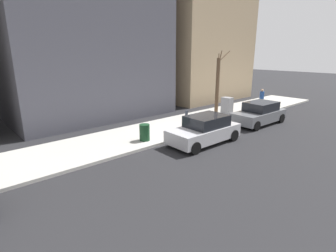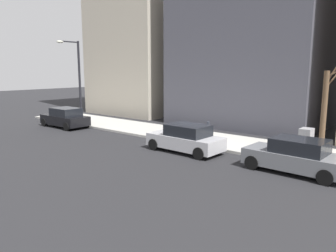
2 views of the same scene
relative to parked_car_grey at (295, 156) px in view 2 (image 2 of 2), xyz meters
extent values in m
plane|color=#232326|center=(1.16, 6.22, -0.74)|extent=(120.00, 120.00, 0.00)
cube|color=#B2AFA8|center=(3.16, 6.22, -0.66)|extent=(4.00, 36.00, 0.15)
cube|color=slate|center=(0.00, 0.05, -0.17)|extent=(1.95, 4.26, 0.70)
cube|color=black|center=(-0.01, -0.15, 0.48)|extent=(1.68, 2.26, 0.60)
cylinder|color=black|center=(-0.79, 1.63, -0.42)|extent=(0.24, 0.65, 0.64)
cylinder|color=black|center=(0.91, 1.57, -0.42)|extent=(0.24, 0.65, 0.64)
cylinder|color=black|center=(-0.90, -1.46, -0.42)|extent=(0.24, 0.65, 0.64)
cube|color=#B7B7BC|center=(-0.11, 5.90, -0.17)|extent=(1.89, 4.24, 0.70)
cube|color=black|center=(-0.11, 5.70, 0.48)|extent=(1.65, 2.23, 0.60)
cylinder|color=black|center=(-0.92, 7.47, -0.42)|extent=(0.23, 0.64, 0.64)
cylinder|color=black|center=(0.78, 7.43, -0.42)|extent=(0.23, 0.64, 0.64)
cylinder|color=black|center=(-0.99, 4.37, -0.42)|extent=(0.23, 0.64, 0.64)
cylinder|color=black|center=(0.71, 4.33, -0.42)|extent=(0.23, 0.64, 0.64)
cube|color=black|center=(0.16, 17.79, -0.17)|extent=(1.82, 4.21, 0.70)
cube|color=black|center=(0.15, 17.59, 0.48)|extent=(1.61, 2.21, 0.60)
cylinder|color=black|center=(-0.69, 19.35, -0.42)|extent=(0.22, 0.64, 0.64)
cylinder|color=black|center=(1.01, 19.34, -0.42)|extent=(0.22, 0.64, 0.64)
cylinder|color=black|center=(-0.70, 16.25, -0.42)|extent=(0.22, 0.64, 0.64)
cylinder|color=black|center=(1.00, 16.24, -0.42)|extent=(0.22, 0.64, 0.64)
cylinder|color=slate|center=(1.61, 5.53, -0.06)|extent=(0.07, 0.07, 1.05)
cube|color=#2D333D|center=(1.61, 5.53, 0.61)|extent=(0.14, 0.10, 0.30)
cube|color=#A8A399|center=(2.46, 0.33, -0.50)|extent=(0.83, 0.61, 0.18)
cube|color=#939399|center=(2.46, 0.33, 0.22)|extent=(0.75, 0.55, 1.25)
cylinder|color=black|center=(1.71, 17.80, 2.66)|extent=(0.18, 0.18, 6.50)
cylinder|color=black|center=(0.91, 17.80, 5.81)|extent=(1.60, 0.10, 0.10)
ellipsoid|color=beige|center=(0.11, 17.80, 5.76)|extent=(0.56, 0.32, 0.20)
cylinder|color=brown|center=(3.76, -0.07, 1.54)|extent=(0.28, 0.28, 4.25)
cylinder|color=brown|center=(4.03, -0.41, 3.39)|extent=(0.59, 0.77, 1.21)
cylinder|color=brown|center=(3.85, -0.36, 3.63)|extent=(0.25, 0.64, 1.14)
cylinder|color=#14381E|center=(2.06, 8.30, -0.14)|extent=(0.56, 0.56, 0.90)
cube|color=#4C4C56|center=(12.41, 7.42, 6.27)|extent=(11.51, 11.51, 14.01)
camera|label=1|loc=(-8.97, 16.39, 4.08)|focal=28.00mm
camera|label=2|loc=(-14.16, -4.51, 3.72)|focal=35.00mm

